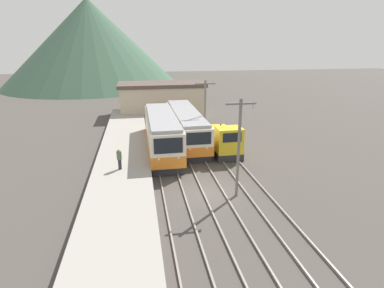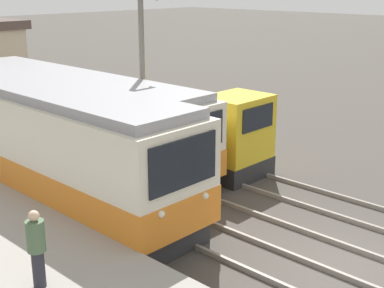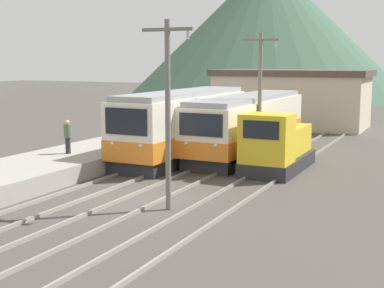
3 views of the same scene
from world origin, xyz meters
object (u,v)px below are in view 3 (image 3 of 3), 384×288
object	(u,v)px
catenary_mast_mid	(260,93)
commuter_train_center	(248,127)
catenary_mast_near	(168,108)
shunting_locomotive	(277,147)
commuter_train_left	(184,127)
person_on_platform	(68,135)

from	to	relation	value
catenary_mast_mid	commuter_train_center	bearing A→B (deg)	121.48
commuter_train_center	catenary_mast_near	bearing A→B (deg)	-83.19
catenary_mast_near	commuter_train_center	bearing A→B (deg)	96.81
shunting_locomotive	catenary_mast_near	xyz separation A→B (m)	(-1.49, -8.50, 2.54)
commuter_train_center	catenary_mast_near	world-z (taller)	catenary_mast_near
commuter_train_center	catenary_mast_mid	distance (m)	3.59
commuter_train_center	catenary_mast_mid	xyz separation A→B (m)	(1.51, -2.46, 2.14)
commuter_train_left	shunting_locomotive	bearing A→B (deg)	-12.65
commuter_train_left	shunting_locomotive	world-z (taller)	commuter_train_left
commuter_train_left	person_on_platform	size ratio (longest dim) A/B	7.08
shunting_locomotive	catenary_mast_near	bearing A→B (deg)	-99.95
catenary_mast_near	person_on_platform	size ratio (longest dim) A/B	4.05
commuter_train_left	shunting_locomotive	xyz separation A→B (m)	(5.80, -1.30, -0.54)
commuter_train_center	person_on_platform	xyz separation A→B (m)	(-6.57, -8.31, 0.13)
shunting_locomotive	person_on_platform	size ratio (longest dim) A/B	3.38
catenary_mast_mid	person_on_platform	xyz separation A→B (m)	(-8.08, -5.85, -2.01)
commuter_train_left	commuter_train_center	size ratio (longest dim) A/B	0.90
commuter_train_center	shunting_locomotive	size ratio (longest dim) A/B	2.33
commuter_train_left	commuter_train_center	distance (m)	3.98
commuter_train_left	commuter_train_center	xyz separation A→B (m)	(2.80, 2.83, -0.14)
catenary_mast_near	catenary_mast_mid	bearing A→B (deg)	90.00
shunting_locomotive	person_on_platform	xyz separation A→B (m)	(-9.57, -4.18, 0.53)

